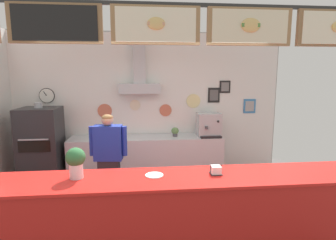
{
  "coord_description": "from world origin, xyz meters",
  "views": [
    {
      "loc": [
        -0.19,
        -3.24,
        2.15
      ],
      "look_at": [
        0.23,
        0.83,
        1.48
      ],
      "focal_mm": 29.92,
      "sensor_mm": 36.0,
      "label": 1
    }
  ],
  "objects_px": {
    "espresso_machine": "(209,125)",
    "potted_oregano": "(105,133)",
    "shop_worker": "(109,160)",
    "napkin_holder": "(216,170)",
    "potted_sage": "(175,131)",
    "basil_vase": "(76,162)",
    "pizza_oven": "(42,148)",
    "condiment_plate": "(154,175)"
  },
  "relations": [
    {
      "from": "pizza_oven",
      "to": "basil_vase",
      "type": "relative_size",
      "value": 4.89
    },
    {
      "from": "basil_vase",
      "to": "shop_worker",
      "type": "bearing_deg",
      "value": 81.84
    },
    {
      "from": "condiment_plate",
      "to": "napkin_holder",
      "type": "height_order",
      "value": "napkin_holder"
    },
    {
      "from": "potted_oregano",
      "to": "napkin_holder",
      "type": "distance_m",
      "value": 3.05
    },
    {
      "from": "basil_vase",
      "to": "napkin_holder",
      "type": "height_order",
      "value": "basil_vase"
    },
    {
      "from": "potted_sage",
      "to": "napkin_holder",
      "type": "height_order",
      "value": "napkin_holder"
    },
    {
      "from": "pizza_oven",
      "to": "potted_sage",
      "type": "height_order",
      "value": "pizza_oven"
    },
    {
      "from": "potted_sage",
      "to": "pizza_oven",
      "type": "bearing_deg",
      "value": -175.56
    },
    {
      "from": "pizza_oven",
      "to": "condiment_plate",
      "type": "bearing_deg",
      "value": -50.27
    },
    {
      "from": "condiment_plate",
      "to": "napkin_holder",
      "type": "bearing_deg",
      "value": -1.43
    },
    {
      "from": "potted_oregano",
      "to": "condiment_plate",
      "type": "relative_size",
      "value": 0.99
    },
    {
      "from": "basil_vase",
      "to": "napkin_holder",
      "type": "distance_m",
      "value": 1.53
    },
    {
      "from": "pizza_oven",
      "to": "shop_worker",
      "type": "relative_size",
      "value": 1.06
    },
    {
      "from": "shop_worker",
      "to": "potted_oregano",
      "type": "relative_size",
      "value": 7.83
    },
    {
      "from": "pizza_oven",
      "to": "basil_vase",
      "type": "bearing_deg",
      "value": -63.92
    },
    {
      "from": "potted_oregano",
      "to": "condiment_plate",
      "type": "bearing_deg",
      "value": -71.91
    },
    {
      "from": "condiment_plate",
      "to": "napkin_holder",
      "type": "xyz_separation_m",
      "value": [
        0.69,
        -0.02,
        0.04
      ]
    },
    {
      "from": "potted_oregano",
      "to": "basil_vase",
      "type": "distance_m",
      "value": 2.6
    },
    {
      "from": "potted_sage",
      "to": "condiment_plate",
      "type": "bearing_deg",
      "value": -102.14
    },
    {
      "from": "basil_vase",
      "to": "condiment_plate",
      "type": "height_order",
      "value": "basil_vase"
    },
    {
      "from": "condiment_plate",
      "to": "shop_worker",
      "type": "bearing_deg",
      "value": 115.33
    },
    {
      "from": "pizza_oven",
      "to": "napkin_holder",
      "type": "height_order",
      "value": "pizza_oven"
    },
    {
      "from": "espresso_machine",
      "to": "potted_sage",
      "type": "height_order",
      "value": "espresso_machine"
    },
    {
      "from": "potted_oregano",
      "to": "espresso_machine",
      "type": "bearing_deg",
      "value": -0.04
    },
    {
      "from": "shop_worker",
      "to": "basil_vase",
      "type": "distance_m",
      "value": 1.41
    },
    {
      "from": "espresso_machine",
      "to": "potted_oregano",
      "type": "relative_size",
      "value": 2.4
    },
    {
      "from": "basil_vase",
      "to": "espresso_machine",
      "type": "bearing_deg",
      "value": 51.06
    },
    {
      "from": "potted_oregano",
      "to": "napkin_holder",
      "type": "xyz_separation_m",
      "value": [
        1.54,
        -2.63,
        0.09
      ]
    },
    {
      "from": "potted_oregano",
      "to": "basil_vase",
      "type": "xyz_separation_m",
      "value": [
        0.02,
        -2.59,
        0.23
      ]
    },
    {
      "from": "shop_worker",
      "to": "napkin_holder",
      "type": "bearing_deg",
      "value": 140.01
    },
    {
      "from": "pizza_oven",
      "to": "napkin_holder",
      "type": "xyz_separation_m",
      "value": [
        2.7,
        -2.44,
        0.32
      ]
    },
    {
      "from": "shop_worker",
      "to": "condiment_plate",
      "type": "bearing_deg",
      "value": 121.33
    },
    {
      "from": "pizza_oven",
      "to": "shop_worker",
      "type": "bearing_deg",
      "value": -37.78
    },
    {
      "from": "pizza_oven",
      "to": "potted_sage",
      "type": "xyz_separation_m",
      "value": [
        2.57,
        0.2,
        0.23
      ]
    },
    {
      "from": "shop_worker",
      "to": "napkin_holder",
      "type": "xyz_separation_m",
      "value": [
        1.33,
        -1.38,
        0.27
      ]
    },
    {
      "from": "potted_sage",
      "to": "basil_vase",
      "type": "distance_m",
      "value": 2.96
    },
    {
      "from": "potted_sage",
      "to": "basil_vase",
      "type": "xyz_separation_m",
      "value": [
        -1.4,
        -2.6,
        0.23
      ]
    },
    {
      "from": "espresso_machine",
      "to": "potted_oregano",
      "type": "bearing_deg",
      "value": 179.96
    },
    {
      "from": "basil_vase",
      "to": "pizza_oven",
      "type": "bearing_deg",
      "value": 116.08
    },
    {
      "from": "condiment_plate",
      "to": "napkin_holder",
      "type": "relative_size",
      "value": 1.5
    },
    {
      "from": "potted_sage",
      "to": "basil_vase",
      "type": "relative_size",
      "value": 0.56
    },
    {
      "from": "basil_vase",
      "to": "condiment_plate",
      "type": "distance_m",
      "value": 0.85
    }
  ]
}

